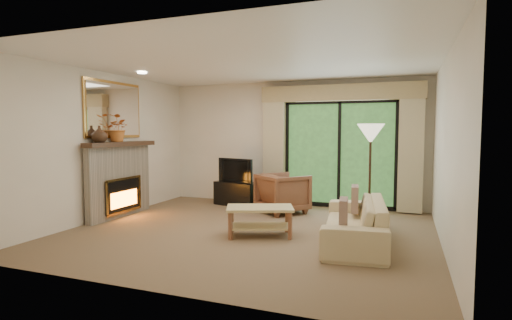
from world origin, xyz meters
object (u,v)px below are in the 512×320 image
at_px(coffee_table, 260,221).
at_px(armchair, 283,193).
at_px(sofa, 354,221).
at_px(media_console, 238,194).

bearing_deg(coffee_table, armchair, 73.86).
height_order(armchair, sofa, armchair).
bearing_deg(coffee_table, sofa, -15.39).
relative_size(armchair, sofa, 0.40).
bearing_deg(media_console, sofa, -21.08).
height_order(media_console, sofa, sofa).
bearing_deg(media_console, coffee_table, -43.37).
relative_size(media_console, coffee_table, 1.01).
relative_size(media_console, sofa, 0.47).
xyz_separation_m(media_console, sofa, (2.63, -1.98, 0.06)).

